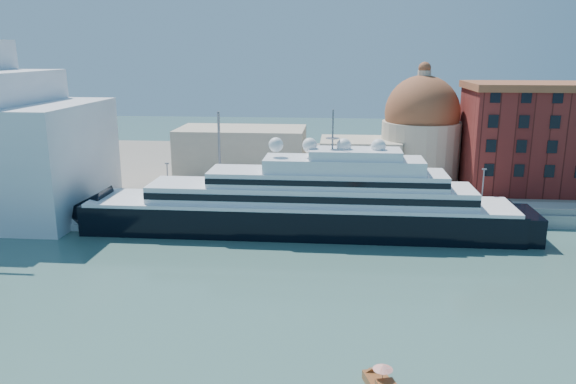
# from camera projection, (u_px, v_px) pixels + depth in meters

# --- Properties ---
(ground) EXTENTS (400.00, 400.00, 0.00)m
(ground) POSITION_uv_depth(u_px,v_px,m) (313.00, 284.00, 78.69)
(ground) COLOR #365E57
(ground) RESTS_ON ground
(quay) EXTENTS (180.00, 10.00, 2.50)m
(quay) POSITION_uv_depth(u_px,v_px,m) (321.00, 209.00, 111.21)
(quay) COLOR gray
(quay) RESTS_ON ground
(land) EXTENTS (260.00, 72.00, 2.00)m
(land) POSITION_uv_depth(u_px,v_px,m) (326.00, 169.00, 150.85)
(land) COLOR slate
(land) RESTS_ON ground
(quay_fence) EXTENTS (180.00, 0.10, 1.20)m
(quay_fence) POSITION_uv_depth(u_px,v_px,m) (321.00, 206.00, 106.41)
(quay_fence) COLOR slate
(quay_fence) RESTS_ON quay
(superyacht) EXTENTS (86.47, 11.99, 25.84)m
(superyacht) POSITION_uv_depth(u_px,v_px,m) (285.00, 208.00, 100.34)
(superyacht) COLOR black
(superyacht) RESTS_ON ground
(service_barge) EXTENTS (10.54, 4.13, 2.32)m
(service_barge) POSITION_uv_depth(u_px,v_px,m) (71.00, 225.00, 103.46)
(service_barge) COLOR white
(service_barge) RESTS_ON ground
(warehouse) EXTENTS (43.00, 19.00, 23.25)m
(warehouse) POSITION_uv_depth(u_px,v_px,m) (566.00, 137.00, 120.93)
(warehouse) COLOR maroon
(warehouse) RESTS_ON land
(church) EXTENTS (66.00, 18.00, 25.50)m
(church) POSITION_uv_depth(u_px,v_px,m) (353.00, 143.00, 131.17)
(church) COLOR beige
(church) RESTS_ON land
(lamp_posts) EXTENTS (120.80, 2.40, 18.00)m
(lamp_posts) POSITION_uv_depth(u_px,v_px,m) (256.00, 168.00, 108.55)
(lamp_posts) COLOR slate
(lamp_posts) RESTS_ON quay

